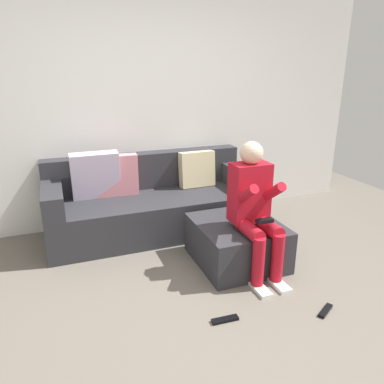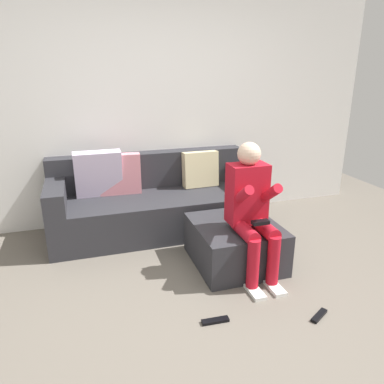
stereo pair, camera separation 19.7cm
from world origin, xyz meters
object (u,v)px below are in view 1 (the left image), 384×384
object	(u,v)px
ottoman	(237,242)
person_seated	(254,204)
couch_sectional	(151,202)
remote_by_storage_bin	(225,320)
remote_near_ottoman	(325,311)

from	to	relation	value
ottoman	person_seated	xyz separation A→B (m)	(0.05, -0.19, 0.43)
couch_sectional	person_seated	distance (m)	1.33
person_seated	ottoman	bearing A→B (deg)	104.64
person_seated	remote_by_storage_bin	size ratio (longest dim) A/B	5.78
remote_near_ottoman	person_seated	bearing A→B (deg)	76.99
person_seated	remote_near_ottoman	distance (m)	0.97
ottoman	remote_by_storage_bin	distance (m)	0.89
ottoman	remote_near_ottoman	world-z (taller)	ottoman
couch_sectional	remote_by_storage_bin	size ratio (longest dim) A/B	11.13
remote_near_ottoman	ottoman	bearing A→B (deg)	76.49
ottoman	remote_by_storage_bin	world-z (taller)	ottoman
couch_sectional	person_seated	xyz separation A→B (m)	(0.60, -1.14, 0.31)
remote_near_ottoman	couch_sectional	bearing A→B (deg)	83.62
couch_sectional	person_seated	world-z (taller)	person_seated
ottoman	remote_by_storage_bin	bearing A→B (deg)	-122.26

